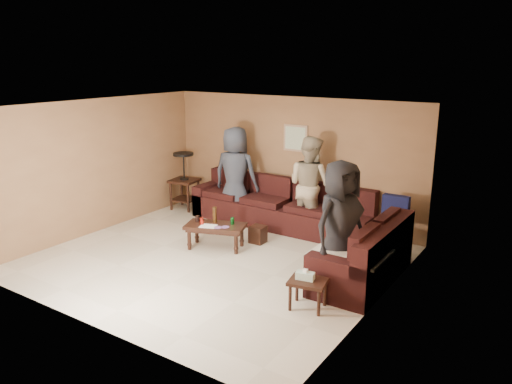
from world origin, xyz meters
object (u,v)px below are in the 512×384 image
sectional_sofa (303,225)px  person_left (235,174)px  waste_bin (258,234)px  end_table_left (184,180)px  person_right (340,225)px  side_table_right (307,283)px  coffee_table (215,228)px  person_middle (310,185)px

sectional_sofa → person_left: bearing=167.3°
sectional_sofa → person_left: person_left is taller
waste_bin → end_table_left: bearing=160.7°
end_table_left → person_right: bearing=-21.0°
side_table_right → end_table_left: bearing=149.8°
person_left → person_right: size_ratio=1.02×
sectional_sofa → waste_bin: size_ratio=15.12×
end_table_left → person_left: size_ratio=0.65×
sectional_sofa → person_left: size_ratio=2.43×
coffee_table → person_right: 2.48m
waste_bin → person_right: (1.93, -0.82, 0.78)m
sectional_sofa → coffee_table: (-1.13, -1.09, 0.04)m
coffee_table → person_middle: (0.98, 1.60, 0.56)m
side_table_right → person_right: size_ratio=0.30×
end_table_left → waste_bin: size_ratio=4.05×
coffee_table → end_table_left: bearing=143.4°
person_left → end_table_left: bearing=-9.9°
person_right → end_table_left: bearing=88.6°
person_left → person_middle: size_ratio=1.03×
sectional_sofa → person_middle: 0.80m
person_left → coffee_table: bearing=103.4°
waste_bin → person_left: bearing=142.0°
end_table_left → person_middle: 3.01m
waste_bin → person_middle: bearing=62.7°
coffee_table → person_left: bearing=113.0°
coffee_table → person_left: person_left is taller
person_middle → end_table_left: bearing=14.6°
side_table_right → person_right: bearing=86.3°
sectional_sofa → person_right: 1.91m
coffee_table → person_left: size_ratio=0.59×
coffee_table → side_table_right: bearing=-24.1°
sectional_sofa → side_table_right: sectional_sofa is taller
end_table_left → person_right: size_ratio=0.67×
person_left → sectional_sofa: bearing=157.6°
person_right → sectional_sofa: bearing=64.1°
end_table_left → person_right: 4.73m
sectional_sofa → coffee_table: size_ratio=4.09×
side_table_right → person_right: 1.02m
waste_bin → person_right: bearing=-23.2°
waste_bin → coffee_table: bearing=-127.4°
sectional_sofa → end_table_left: bearing=172.7°
waste_bin → person_right: size_ratio=0.16×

